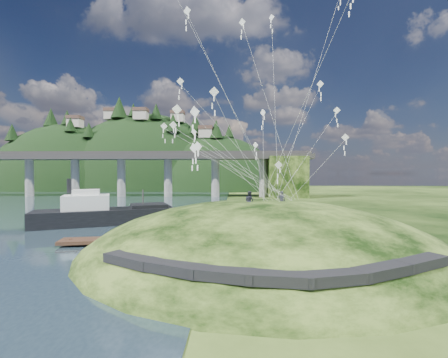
{
  "coord_description": "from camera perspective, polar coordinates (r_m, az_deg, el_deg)",
  "views": [
    {
      "loc": [
        5.13,
        -27.15,
        7.61
      ],
      "look_at": [
        4.0,
        6.0,
        7.0
      ],
      "focal_mm": 24.0,
      "sensor_mm": 36.0,
      "label": 1
    }
  ],
  "objects": [
    {
      "name": "kite_flyers",
      "position": [
        28.79,
        6.72,
        -2.29
      ],
      "size": [
        4.12,
        1.52,
        1.94
      ],
      "color": "#252632",
      "rests_on": "ground"
    },
    {
      "name": "work_barge",
      "position": [
        48.39,
        -21.96,
        -6.01
      ],
      "size": [
        20.19,
        12.51,
        6.87
      ],
      "color": "black",
      "rests_on": "ground"
    },
    {
      "name": "wooden_dock",
      "position": [
        34.5,
        -17.04,
        -10.95
      ],
      "size": [
        14.98,
        4.97,
        1.06
      ],
      "color": "#351F15",
      "rests_on": "ground"
    },
    {
      "name": "footpath",
      "position": [
        18.41,
        9.52,
        -16.43
      ],
      "size": [
        22.29,
        5.84,
        0.83
      ],
      "color": "black",
      "rests_on": "ground"
    },
    {
      "name": "ground",
      "position": [
        28.66,
        -8.71,
        -14.36
      ],
      "size": [
        320.0,
        320.0,
        0.0
      ],
      "primitive_type": "plane",
      "color": "black",
      "rests_on": "ground"
    },
    {
      "name": "bridge",
      "position": [
        102.24,
        -16.05,
        2.18
      ],
      "size": [
        160.0,
        11.0,
        15.0
      ],
      "color": "#2D2B2B",
      "rests_on": "ground"
    },
    {
      "name": "grass_hill",
      "position": [
        30.67,
        7.53,
        -16.23
      ],
      "size": [
        36.0,
        32.0,
        13.0
      ],
      "color": "black",
      "rests_on": "ground"
    },
    {
      "name": "far_ridge",
      "position": [
        157.78,
        -16.09,
        -4.46
      ],
      "size": [
        153.0,
        70.0,
        94.5
      ],
      "color": "black",
      "rests_on": "ground"
    },
    {
      "name": "kite_swarm",
      "position": [
        31.18,
        3.7,
        15.67
      ],
      "size": [
        20.36,
        16.77,
        20.26
      ],
      "color": "white",
      "rests_on": "ground"
    }
  ]
}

